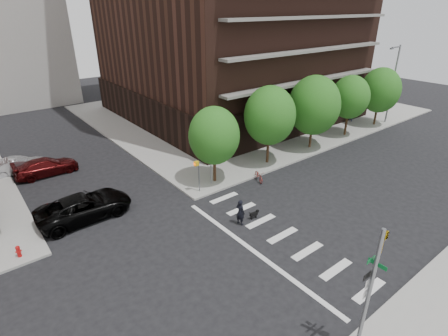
{
  "coord_description": "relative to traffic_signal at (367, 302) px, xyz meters",
  "views": [
    {
      "loc": [
        -11.16,
        -11.99,
        13.27
      ],
      "look_at": [
        3.0,
        6.0,
        2.5
      ],
      "focal_mm": 28.0,
      "sensor_mm": 36.0,
      "label": 1
    }
  ],
  "objects": [
    {
      "name": "ground",
      "position": [
        0.47,
        7.49,
        -2.7
      ],
      "size": [
        120.0,
        120.0,
        0.0
      ],
      "primitive_type": "plane",
      "color": "black",
      "rests_on": "ground"
    },
    {
      "name": "sidewalk_ne",
      "position": [
        20.97,
        30.99,
        -2.62
      ],
      "size": [
        39.0,
        33.0,
        0.15
      ],
      "primitive_type": "cube",
      "color": "gray",
      "rests_on": "ground"
    },
    {
      "name": "crosswalk",
      "position": [
        2.68,
        7.49,
        -2.69
      ],
      "size": [
        3.85,
        13.0,
        0.01
      ],
      "color": "silver",
      "rests_on": "ground"
    },
    {
      "name": "tree_a",
      "position": [
        4.47,
        15.99,
        1.35
      ],
      "size": [
        4.0,
        4.0,
        5.9
      ],
      "color": "#301E11",
      "rests_on": "sidewalk_ne"
    },
    {
      "name": "tree_b",
      "position": [
        10.47,
        15.99,
        1.85
      ],
      "size": [
        4.5,
        4.5,
        6.65
      ],
      "color": "#301E11",
      "rests_on": "sidewalk_ne"
    },
    {
      "name": "tree_c",
      "position": [
        16.47,
        15.99,
        1.75
      ],
      "size": [
        5.0,
        5.0,
        6.8
      ],
      "color": "#301E11",
      "rests_on": "sidewalk_ne"
    },
    {
      "name": "tree_d",
      "position": [
        22.47,
        15.99,
        1.64
      ],
      "size": [
        4.0,
        4.0,
        6.2
      ],
      "color": "#301E11",
      "rests_on": "sidewalk_ne"
    },
    {
      "name": "tree_e",
      "position": [
        28.47,
        15.99,
        1.55
      ],
      "size": [
        4.5,
        4.5,
        6.35
      ],
      "color": "#301E11",
      "rests_on": "sidewalk_ne"
    },
    {
      "name": "traffic_signal",
      "position": [
        0.0,
        0.0,
        0.0
      ],
      "size": [
        0.9,
        0.75,
        6.0
      ],
      "color": "slate",
      "rests_on": "sidewalk_s"
    },
    {
      "name": "pedestrian_signal",
      "position": [
        2.79,
        15.42,
        -0.84
      ],
      "size": [
        2.18,
        0.67,
        2.6
      ],
      "color": "slate",
      "rests_on": "sidewalk_ne"
    },
    {
      "name": "fire_hydrant",
      "position": [
        -10.03,
        15.29,
        -2.15
      ],
      "size": [
        0.24,
        0.24,
        0.73
      ],
      "color": "#A50C0C",
      "rests_on": "sidewalk_nw"
    },
    {
      "name": "streetlamp",
      "position": [
        30.29,
        15.69,
        2.59
      ],
      "size": [
        2.14,
        0.22,
        9.0
      ],
      "color": "slate",
      "rests_on": "sidewalk_ne"
    },
    {
      "name": "parked_car_black",
      "position": [
        -5.59,
        17.24,
        -1.84
      ],
      "size": [
        2.98,
        6.26,
        1.72
      ],
      "primitive_type": "imported",
      "rotation": [
        0.0,
        0.0,
        1.59
      ],
      "color": "black",
      "rests_on": "ground"
    },
    {
      "name": "parked_car_maroon",
      "position": [
        -5.93,
        26.04,
        -1.97
      ],
      "size": [
        2.11,
        5.08,
        1.47
      ],
      "primitive_type": "imported",
      "rotation": [
        0.0,
        0.0,
        1.56
      ],
      "color": "#470B0C",
      "rests_on": "ground"
    },
    {
      "name": "parked_car_silver",
      "position": [
        -7.73,
        27.88,
        -2.0
      ],
      "size": [
        1.73,
        4.33,
        1.4
      ],
      "primitive_type": "imported",
      "rotation": [
        0.0,
        0.0,
        1.51
      ],
      "color": "#BABCC2",
      "rests_on": "ground"
    },
    {
      "name": "scooter",
      "position": [
        7.52,
        13.99,
        -2.25
      ],
      "size": [
        1.24,
        1.81,
        0.9
      ],
      "primitive_type": "imported",
      "rotation": [
        0.0,
        0.0,
        -0.42
      ],
      "color": "maroon",
      "rests_on": "ground"
    },
    {
      "name": "dog_walker",
      "position": [
        2.18,
        10.13,
        -1.79
      ],
      "size": [
        0.74,
        0.57,
        1.82
      ],
      "primitive_type": "imported",
      "rotation": [
        0.0,
        0.0,
        1.79
      ],
      "color": "black",
      "rests_on": "ground"
    },
    {
      "name": "dog",
      "position": [
        3.37,
        10.05,
        -2.34
      ],
      "size": [
        0.68,
        0.26,
        0.57
      ],
      "rotation": [
        0.0,
        0.0,
        -0.15
      ],
      "color": "black",
      "rests_on": "ground"
    },
    {
      "name": "pedestrian_far",
      "position": [
        27.31,
        18.49,
        -1.66
      ],
      "size": [
        0.99,
        0.85,
        1.77
      ],
      "primitive_type": "imported",
      "rotation": [
        0.0,
        0.0,
        -1.8
      ],
      "color": "navy",
      "rests_on": "sidewalk_ne"
    }
  ]
}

